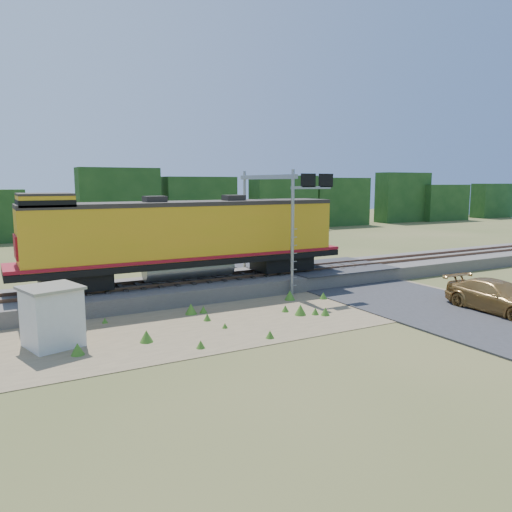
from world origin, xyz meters
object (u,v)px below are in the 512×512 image
signal_gantry (278,200)px  locomotive (184,236)px  car (498,297)px  shed (52,316)px

signal_gantry → locomotive: bearing=173.2°
car → shed: bearing=168.2°
shed → locomotive: bearing=21.7°
locomotive → car: (11.85, -10.49, -2.53)m
shed → signal_gantry: signal_gantry is taller
shed → signal_gantry: bearing=5.5°
locomotive → signal_gantry: size_ratio=2.66×
locomotive → shed: size_ratio=7.53×
shed → car: 19.86m
car → locomotive: bearing=140.8°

